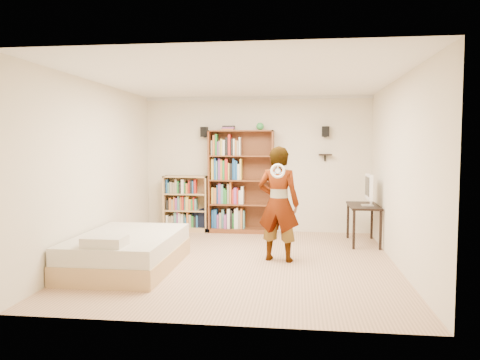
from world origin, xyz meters
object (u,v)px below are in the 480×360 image
at_px(computer_desk, 363,224).
at_px(person, 278,204).
at_px(low_bookshelf, 186,203).
at_px(tall_bookshelf, 241,182).
at_px(daybed, 127,247).

distance_m(computer_desk, person, 2.06).
height_order(computer_desk, person, person).
bearing_deg(low_bookshelf, tall_bookshelf, -0.98).
bearing_deg(tall_bookshelf, person, -69.33).
distance_m(low_bookshelf, person, 2.98).
relative_size(low_bookshelf, person, 0.65).
bearing_deg(daybed, low_bookshelf, 87.12).
relative_size(tall_bookshelf, person, 1.17).
bearing_deg(tall_bookshelf, daybed, -113.78).
bearing_deg(low_bookshelf, daybed, -92.88).
xyz_separation_m(daybed, person, (2.10, 0.69, 0.56)).
bearing_deg(daybed, tall_bookshelf, 66.22).
xyz_separation_m(low_bookshelf, daybed, (-0.15, -2.91, -0.26)).
height_order(low_bookshelf, person, person).
bearing_deg(person, computer_desk, -123.31).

